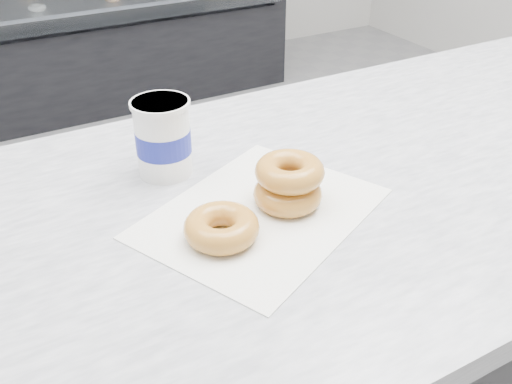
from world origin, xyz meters
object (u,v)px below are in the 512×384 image
counter (386,335)px  donut_stack (289,183)px  donut_single (221,227)px  coffee_cup (163,137)px  display_case (71,17)px

counter → donut_stack: 0.56m
donut_single → coffee_cup: (0.00, 0.21, 0.04)m
display_case → coffee_cup: bearing=-99.0°
counter → donut_single: size_ratio=29.39×
donut_single → coffee_cup: bearing=89.5°
counter → display_case: size_ratio=1.28×
counter → display_case: 2.72m
display_case → donut_single: 2.84m
display_case → donut_single: display_case is taller
counter → display_case: display_case is taller
donut_single → donut_stack: 0.13m
donut_stack → display_case: bearing=84.1°
donut_single → coffee_cup: size_ratio=0.83×
donut_stack → coffee_cup: coffee_cup is taller
donut_stack → coffee_cup: size_ratio=1.01×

